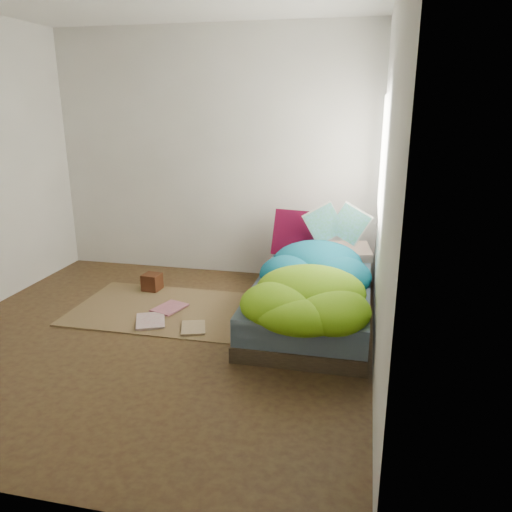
{
  "coord_description": "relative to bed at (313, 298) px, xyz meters",
  "views": [
    {
      "loc": [
        1.63,
        -3.42,
        1.82
      ],
      "look_at": [
        0.69,
        0.75,
        0.51
      ],
      "focal_mm": 35.0,
      "sensor_mm": 36.0,
      "label": 1
    }
  ],
  "objects": [
    {
      "name": "bed",
      "position": [
        0.0,
        0.0,
        0.0
      ],
      "size": [
        1.0,
        2.0,
        0.34
      ],
      "color": "#31291B",
      "rests_on": "ground"
    },
    {
      "name": "ground",
      "position": [
        -1.22,
        -0.72,
        -0.17
      ],
      "size": [
        3.5,
        3.5,
        0.0
      ],
      "primitive_type": "cube",
      "color": "#3A2216",
      "rests_on": "ground"
    },
    {
      "name": "pillow_floral",
      "position": [
        0.22,
        0.7,
        0.23
      ],
      "size": [
        0.58,
        0.43,
        0.12
      ],
      "primitive_type": "cube",
      "rotation": [
        0.0,
        0.0,
        0.23
      ],
      "color": "beige",
      "rests_on": "bed"
    },
    {
      "name": "pillow_magenta",
      "position": [
        -0.25,
        0.68,
        0.4
      ],
      "size": [
        0.48,
        0.22,
        0.46
      ],
      "primitive_type": "cube",
      "rotation": [
        0.0,
        0.0,
        -0.17
      ],
      "color": "#4D051D",
      "rests_on": "bed"
    },
    {
      "name": "floor_book_a",
      "position": [
        -1.46,
        -0.53,
        -0.14
      ],
      "size": [
        0.36,
        0.4,
        0.03
      ],
      "primitive_type": "imported",
      "rotation": [
        0.0,
        0.0,
        0.41
      ],
      "color": "beige",
      "rests_on": "rug"
    },
    {
      "name": "rug",
      "position": [
        -1.37,
        -0.17,
        -0.16
      ],
      "size": [
        1.6,
        1.1,
        0.01
      ],
      "primitive_type": "cube",
      "color": "brown",
      "rests_on": "ground"
    },
    {
      "name": "floor_book_b",
      "position": [
        -1.4,
        -0.15,
        -0.14
      ],
      "size": [
        0.31,
        0.36,
        0.03
      ],
      "primitive_type": "imported",
      "rotation": [
        0.0,
        0.0,
        -0.32
      ],
      "color": "#BB6C78",
      "rests_on": "rug"
    },
    {
      "name": "room_walls",
      "position": [
        -1.21,
        -0.71,
        1.46
      ],
      "size": [
        3.54,
        3.54,
        2.62
      ],
      "color": "beige",
      "rests_on": "ground"
    },
    {
      "name": "floor_book_c",
      "position": [
        -1.03,
        -0.56,
        -0.15
      ],
      "size": [
        0.28,
        0.32,
        0.02
      ],
      "primitive_type": "imported",
      "rotation": [
        0.0,
        0.0,
        0.32
      ],
      "color": "tan",
      "rests_on": "rug"
    },
    {
      "name": "wooden_box",
      "position": [
        -1.66,
        0.26,
        -0.07
      ],
      "size": [
        0.18,
        0.18,
        0.17
      ],
      "primitive_type": "cube",
      "rotation": [
        0.0,
        0.0,
        -0.11
      ],
      "color": "#3C190D",
      "rests_on": "rug"
    },
    {
      "name": "duvet",
      "position": [
        0.0,
        -0.22,
        0.34
      ],
      "size": [
        0.96,
        1.84,
        0.34
      ],
      "primitive_type": null,
      "color": "#086381",
      "rests_on": "bed"
    },
    {
      "name": "open_book",
      "position": [
        0.15,
        0.51,
        0.67
      ],
      "size": [
        0.52,
        0.17,
        0.31
      ],
      "primitive_type": null,
      "rotation": [
        0.0,
        0.0,
        0.12
      ],
      "color": "#2E8D34",
      "rests_on": "duvet"
    }
  ]
}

